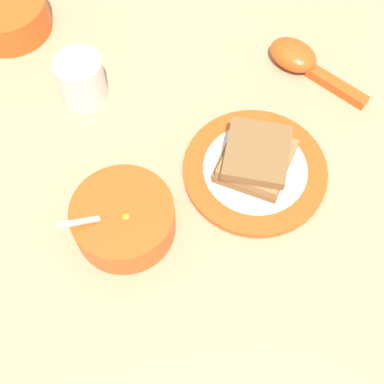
# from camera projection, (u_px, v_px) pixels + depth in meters

# --- Properties ---
(ground_plane) EXTENTS (3.00, 3.00, 0.00)m
(ground_plane) POSITION_uv_depth(u_px,v_px,m) (141.00, 95.00, 0.83)
(ground_plane) COLOR tan
(egg_bowl) EXTENTS (0.15, 0.14, 0.08)m
(egg_bowl) POSITION_uv_depth(u_px,v_px,m) (124.00, 219.00, 0.70)
(egg_bowl) COLOR #DB5119
(egg_bowl) RESTS_ON ground_plane
(toast_plate) EXTENTS (0.21, 0.21, 0.01)m
(toast_plate) POSITION_uv_depth(u_px,v_px,m) (255.00, 170.00, 0.76)
(toast_plate) COLOR #DB5119
(toast_plate) RESTS_ON ground_plane
(toast_sandwich) EXTENTS (0.13, 0.13, 0.05)m
(toast_sandwich) POSITION_uv_depth(u_px,v_px,m) (256.00, 158.00, 0.73)
(toast_sandwich) COLOR brown
(toast_sandwich) RESTS_ON toast_plate
(soup_spoon) EXTENTS (0.07, 0.18, 0.04)m
(soup_spoon) POSITION_uv_depth(u_px,v_px,m) (300.00, 60.00, 0.84)
(soup_spoon) COLOR #DB5119
(soup_spoon) RESTS_ON ground_plane
(congee_bowl) EXTENTS (0.14, 0.14, 0.06)m
(congee_bowl) POSITION_uv_depth(u_px,v_px,m) (6.00, 14.00, 0.87)
(congee_bowl) COLOR #DB5119
(congee_bowl) RESTS_ON ground_plane
(drinking_cup) EXTENTS (0.07, 0.07, 0.07)m
(drinking_cup) POSITION_uv_depth(u_px,v_px,m) (81.00, 79.00, 0.79)
(drinking_cup) COLOR silver
(drinking_cup) RESTS_ON ground_plane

